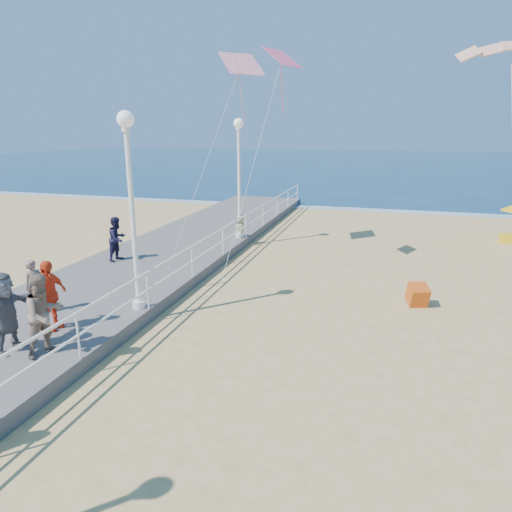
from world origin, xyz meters
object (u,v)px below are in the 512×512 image
(lamp_post_mid, at_px, (131,192))
(box_kite, at_px, (418,297))
(spectator_7, at_px, (117,239))
(beach_walker_c, at_px, (240,230))
(spectator_6, at_px, (35,287))
(beach_chair_left, at_px, (506,238))
(spectator_1, at_px, (44,314))
(spectator_3, at_px, (49,296))
(lamp_post_far, at_px, (239,166))
(spectator_5, at_px, (5,312))

(lamp_post_mid, distance_m, box_kite, 8.98)
(spectator_7, distance_m, beach_walker_c, 5.98)
(spectator_6, distance_m, beach_chair_left, 20.44)
(spectator_1, relative_size, beach_chair_left, 3.39)
(spectator_3, xyz_separation_m, beach_chair_left, (13.42, 15.10, -1.09))
(spectator_7, xyz_separation_m, box_kite, (10.87, -0.70, -0.94))
(lamp_post_far, bearing_deg, lamp_post_mid, -90.00)
(lamp_post_far, bearing_deg, spectator_6, -103.72)
(lamp_post_far, distance_m, spectator_6, 10.71)
(spectator_5, height_order, spectator_7, spectator_5)
(spectator_5, distance_m, spectator_7, 7.43)
(spectator_6, xyz_separation_m, beach_walker_c, (2.47, 10.19, -0.43))
(spectator_3, relative_size, spectator_6, 1.18)
(spectator_3, distance_m, beach_chair_left, 20.23)
(spectator_7, bearing_deg, spectator_3, -154.97)
(spectator_7, relative_size, beach_walker_c, 1.17)
(beach_walker_c, bearing_deg, spectator_1, -35.27)
(lamp_post_mid, distance_m, spectator_5, 4.15)
(spectator_6, xyz_separation_m, spectator_7, (-0.79, 5.21, 0.09))
(spectator_3, relative_size, spectator_5, 0.96)
(lamp_post_far, distance_m, box_kite, 10.03)
(spectator_7, bearing_deg, spectator_6, -164.04)
(spectator_1, bearing_deg, spectator_5, 116.73)
(lamp_post_far, xyz_separation_m, spectator_5, (-1.47, -12.11, -2.33))
(spectator_1, relative_size, spectator_7, 1.11)
(lamp_post_mid, distance_m, spectator_6, 3.69)
(box_kite, bearing_deg, spectator_3, -165.77)
(spectator_6, distance_m, beach_walker_c, 10.49)
(lamp_post_far, height_order, beach_walker_c, lamp_post_far)
(lamp_post_mid, height_order, beach_walker_c, lamp_post_mid)
(lamp_post_mid, bearing_deg, spectator_3, -125.73)
(lamp_post_mid, xyz_separation_m, spectator_5, (-1.47, -3.11, -2.33))
(spectator_3, bearing_deg, box_kite, -51.91)
(lamp_post_far, relative_size, spectator_3, 2.98)
(spectator_1, relative_size, spectator_5, 1.00)
(beach_chair_left, bearing_deg, spectator_1, -127.92)
(beach_chair_left, bearing_deg, spectator_6, -135.42)
(lamp_post_far, bearing_deg, beach_walker_c, 88.31)
(lamp_post_mid, distance_m, spectator_1, 3.82)
(lamp_post_mid, height_order, lamp_post_far, same)
(lamp_post_mid, xyz_separation_m, spectator_7, (-3.26, 4.10, -2.42))
(beach_chair_left, bearing_deg, beach_walker_c, -161.06)
(lamp_post_mid, relative_size, spectator_3, 2.98)
(spectator_6, bearing_deg, beach_walker_c, 6.68)
(box_kite, height_order, beach_chair_left, box_kite)
(spectator_1, height_order, spectator_6, spectator_1)
(lamp_post_mid, height_order, spectator_3, lamp_post_mid)
(beach_walker_c, relative_size, box_kite, 2.41)
(beach_chair_left, bearing_deg, spectator_7, -149.26)
(spectator_5, relative_size, beach_chair_left, 3.38)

